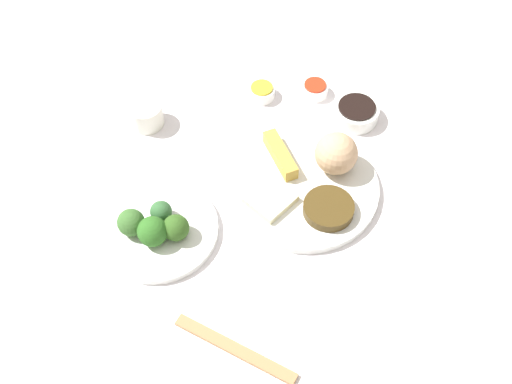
# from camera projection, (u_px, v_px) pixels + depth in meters

# --- Properties ---
(tabletop) EXTENTS (2.20, 2.20, 0.02)m
(tabletop) POSITION_uv_depth(u_px,v_px,m) (279.00, 206.00, 1.20)
(tabletop) COLOR white
(tabletop) RESTS_ON ground
(main_plate) EXTENTS (0.28, 0.28, 0.02)m
(main_plate) POSITION_uv_depth(u_px,v_px,m) (303.00, 187.00, 1.21)
(main_plate) COLOR white
(main_plate) RESTS_ON tabletop
(rice_scoop) EXTENTS (0.08, 0.08, 0.08)m
(rice_scoop) POSITION_uv_depth(u_px,v_px,m) (336.00, 153.00, 1.19)
(rice_scoop) COLOR tan
(rice_scoop) RESTS_ON main_plate
(spring_roll) EXTENTS (0.03, 0.11, 0.03)m
(spring_roll) POSITION_uv_depth(u_px,v_px,m) (280.00, 155.00, 1.23)
(spring_roll) COLOR gold
(spring_roll) RESTS_ON main_plate
(crab_rangoon_wonton) EXTENTS (0.10, 0.10, 0.01)m
(crab_rangoon_wonton) POSITION_uv_depth(u_px,v_px,m) (271.00, 201.00, 1.17)
(crab_rangoon_wonton) COLOR beige
(crab_rangoon_wonton) RESTS_ON main_plate
(stir_fry_heap) EXTENTS (0.09, 0.09, 0.02)m
(stir_fry_heap) POSITION_uv_depth(u_px,v_px,m) (329.00, 208.00, 1.16)
(stir_fry_heap) COLOR #463414
(stir_fry_heap) RESTS_ON main_plate
(broccoli_plate) EXTENTS (0.22, 0.22, 0.01)m
(broccoli_plate) POSITION_uv_depth(u_px,v_px,m) (158.00, 230.00, 1.15)
(broccoli_plate) COLOR white
(broccoli_plate) RESTS_ON tabletop
(broccoli_floret_0) EXTENTS (0.04, 0.04, 0.04)m
(broccoli_floret_0) POSITION_uv_depth(u_px,v_px,m) (161.00, 212.00, 1.14)
(broccoli_floret_0) COLOR #326234
(broccoli_floret_0) RESTS_ON broccoli_plate
(broccoli_floret_1) EXTENTS (0.05, 0.05, 0.05)m
(broccoli_floret_1) POSITION_uv_depth(u_px,v_px,m) (153.00, 231.00, 1.11)
(broccoli_floret_1) COLOR #2C6521
(broccoli_floret_1) RESTS_ON broccoli_plate
(broccoli_floret_2) EXTENTS (0.05, 0.05, 0.05)m
(broccoli_floret_2) POSITION_uv_depth(u_px,v_px,m) (131.00, 222.00, 1.12)
(broccoli_floret_2) COLOR #39672C
(broccoli_floret_2) RESTS_ON broccoli_plate
(broccoli_floret_3) EXTENTS (0.05, 0.05, 0.05)m
(broccoli_floret_3) POSITION_uv_depth(u_px,v_px,m) (177.00, 229.00, 1.12)
(broccoli_floret_3) COLOR #31591E
(broccoli_floret_3) RESTS_ON broccoli_plate
(soy_sauce_bowl) EXTENTS (0.09, 0.09, 0.03)m
(soy_sauce_bowl) POSITION_uv_depth(u_px,v_px,m) (356.00, 113.00, 1.31)
(soy_sauce_bowl) COLOR white
(soy_sauce_bowl) RESTS_ON tabletop
(soy_sauce_bowl_liquid) EXTENTS (0.08, 0.08, 0.00)m
(soy_sauce_bowl_liquid) POSITION_uv_depth(u_px,v_px,m) (357.00, 107.00, 1.29)
(soy_sauce_bowl_liquid) COLOR black
(soy_sauce_bowl_liquid) RESTS_ON soy_sauce_bowl
(sauce_ramekin_hot_mustard) EXTENTS (0.06, 0.06, 0.02)m
(sauce_ramekin_hot_mustard) POSITION_uv_depth(u_px,v_px,m) (262.00, 92.00, 1.35)
(sauce_ramekin_hot_mustard) COLOR white
(sauce_ramekin_hot_mustard) RESTS_ON tabletop
(sauce_ramekin_hot_mustard_liquid) EXTENTS (0.05, 0.05, 0.00)m
(sauce_ramekin_hot_mustard_liquid) POSITION_uv_depth(u_px,v_px,m) (262.00, 88.00, 1.34)
(sauce_ramekin_hot_mustard_liquid) COLOR yellow
(sauce_ramekin_hot_mustard_liquid) RESTS_ON sauce_ramekin_hot_mustard
(sauce_ramekin_sweet_and_sour) EXTENTS (0.06, 0.06, 0.02)m
(sauce_ramekin_sweet_and_sour) POSITION_uv_depth(u_px,v_px,m) (315.00, 90.00, 1.35)
(sauce_ramekin_sweet_and_sour) COLOR white
(sauce_ramekin_sweet_and_sour) RESTS_ON tabletop
(sauce_ramekin_sweet_and_sour_liquid) EXTENTS (0.05, 0.05, 0.00)m
(sauce_ramekin_sweet_and_sour_liquid) POSITION_uv_depth(u_px,v_px,m) (315.00, 85.00, 1.34)
(sauce_ramekin_sweet_and_sour_liquid) COLOR red
(sauce_ramekin_sweet_and_sour_liquid) RESTS_ON sauce_ramekin_sweet_and_sour
(teacup) EXTENTS (0.07, 0.07, 0.05)m
(teacup) POSITION_uv_depth(u_px,v_px,m) (146.00, 115.00, 1.29)
(teacup) COLOR silver
(teacup) RESTS_ON tabletop
(chopsticks_pair) EXTENTS (0.15, 0.18, 0.01)m
(chopsticks_pair) POSITION_uv_depth(u_px,v_px,m) (235.00, 349.00, 1.02)
(chopsticks_pair) COLOR #AD7C4E
(chopsticks_pair) RESTS_ON tabletop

